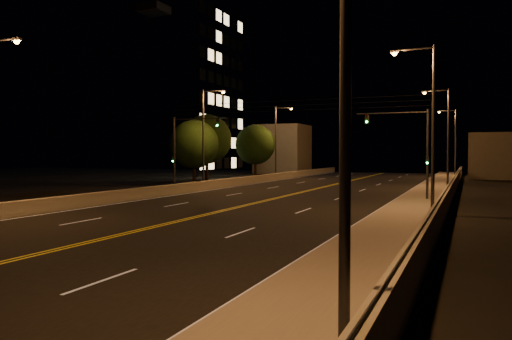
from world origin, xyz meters
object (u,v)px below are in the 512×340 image
at_px(streetlight_0, 330,35).
at_px(streetlight_1, 429,118).
at_px(streetlight_6, 278,138).
at_px(tree_0, 194,144).
at_px(traffic_signal_right, 414,144).
at_px(building_tower, 154,94).
at_px(tree_1, 207,139).
at_px(tree_2, 255,145).
at_px(traffic_signal_left, 184,146).
at_px(streetlight_2, 445,132).
at_px(streetlight_5, 206,132).
at_px(streetlight_3, 453,138).

relative_size(streetlight_0, streetlight_1, 1.00).
relative_size(streetlight_6, tree_0, 1.37).
height_order(traffic_signal_right, building_tower, building_tower).
bearing_deg(streetlight_0, streetlight_1, 90.00).
bearing_deg(tree_0, tree_1, 109.91).
distance_m(streetlight_1, tree_2, 40.54).
relative_size(traffic_signal_right, traffic_signal_left, 1.00).
xyz_separation_m(streetlight_0, streetlight_6, (-21.47, 54.03, 0.00)).
xyz_separation_m(traffic_signal_right, tree_1, (-26.12, 17.18, 1.07)).
height_order(streetlight_2, tree_1, streetlight_2).
bearing_deg(streetlight_1, streetlight_5, 149.57).
bearing_deg(tree_1, building_tower, 144.25).
xyz_separation_m(traffic_signal_right, tree_0, (-23.20, 9.11, 0.30)).
distance_m(streetlight_2, traffic_signal_left, 24.84).
bearing_deg(streetlight_2, traffic_signal_left, -145.28).
distance_m(streetlight_3, tree_1, 35.17).
distance_m(streetlight_6, traffic_signal_left, 25.57).
height_order(streetlight_6, building_tower, building_tower).
xyz_separation_m(streetlight_1, streetlight_3, (0.00, 45.75, 0.00)).
distance_m(streetlight_5, streetlight_6, 19.68).
xyz_separation_m(streetlight_0, traffic_signal_right, (-1.49, 28.52, -1.41)).
xyz_separation_m(streetlight_0, tree_1, (-27.61, 45.70, -0.35)).
distance_m(streetlight_1, traffic_signal_right, 7.09).
relative_size(streetlight_3, traffic_signal_left, 1.46).
relative_size(streetlight_6, building_tower, 0.37).
relative_size(streetlight_0, streetlight_5, 1.00).
relative_size(streetlight_1, traffic_signal_left, 1.46).
height_order(streetlight_2, streetlight_5, same).
bearing_deg(traffic_signal_left, streetlight_3, 62.39).
distance_m(streetlight_0, streetlight_2, 42.65).
height_order(building_tower, tree_2, building_tower).
distance_m(streetlight_0, building_tower, 71.66).
height_order(streetlight_0, tree_1, streetlight_0).
distance_m(traffic_signal_left, building_tower, 37.26).
height_order(streetlight_5, streetlight_6, same).
relative_size(tree_0, tree_1, 0.85).
distance_m(traffic_signal_right, building_tower, 51.02).
xyz_separation_m(traffic_signal_left, tree_1, (-7.23, 17.18, 1.07)).
bearing_deg(streetlight_5, streetlight_6, 90.00).
xyz_separation_m(streetlight_2, tree_1, (-27.61, 3.05, -0.35)).
height_order(streetlight_2, traffic_signal_right, streetlight_2).
bearing_deg(streetlight_2, tree_0, -168.50).
relative_size(streetlight_2, traffic_signal_right, 1.46).
relative_size(streetlight_1, tree_0, 1.37).
bearing_deg(tree_2, streetlight_2, -24.56).
distance_m(streetlight_1, tree_1, 36.56).
relative_size(streetlight_3, traffic_signal_right, 1.46).
xyz_separation_m(streetlight_2, streetlight_6, (-21.47, 11.38, 0.00)).
height_order(traffic_signal_right, traffic_signal_left, same).
bearing_deg(streetlight_3, streetlight_6, -147.91).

